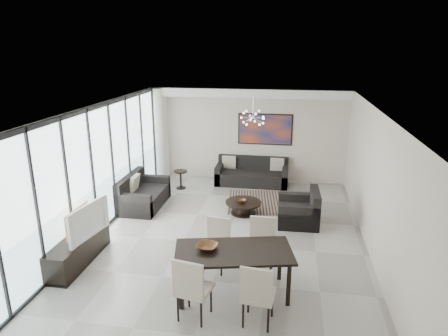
% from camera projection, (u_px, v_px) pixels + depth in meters
% --- Properties ---
extents(room_shell, '(6.00, 9.00, 2.90)m').
position_uv_depth(room_shell, '(248.00, 183.00, 8.16)').
color(room_shell, '#A8A39B').
rests_on(room_shell, ground).
extents(window_wall, '(0.37, 8.95, 2.90)m').
position_uv_depth(window_wall, '(96.00, 173.00, 8.68)').
color(window_wall, silver).
rests_on(window_wall, floor).
extents(soffit, '(5.98, 0.40, 0.26)m').
position_uv_depth(soffit, '(249.00, 93.00, 11.89)').
color(soffit, white).
rests_on(soffit, room_shell).
extents(painting, '(1.68, 0.04, 0.98)m').
position_uv_depth(painting, '(265.00, 129.00, 12.30)').
color(painting, '#B94719').
rests_on(painting, room_shell).
extents(chandelier, '(0.66, 0.66, 0.71)m').
position_uv_depth(chandelier, '(253.00, 118.00, 10.27)').
color(chandelier, silver).
rests_on(chandelier, room_shell).
extents(rug, '(2.52, 2.05, 0.01)m').
position_uv_depth(rug, '(271.00, 202.00, 10.97)').
color(rug, black).
rests_on(rug, floor).
extents(coffee_table, '(0.92, 0.92, 0.32)m').
position_uv_depth(coffee_table, '(243.00, 207.00, 10.20)').
color(coffee_table, black).
rests_on(coffee_table, floor).
extents(bowl_coffee, '(0.28, 0.28, 0.08)m').
position_uv_depth(bowl_coffee, '(242.00, 201.00, 10.10)').
color(bowl_coffee, brown).
rests_on(bowl_coffee, coffee_table).
extents(sofa_main, '(2.21, 0.90, 0.80)m').
position_uv_depth(sofa_main, '(252.00, 175.00, 12.39)').
color(sofa_main, black).
rests_on(sofa_main, floor).
extents(loveseat, '(0.96, 1.70, 0.85)m').
position_uv_depth(loveseat, '(142.00, 196.00, 10.65)').
color(loveseat, black).
rests_on(loveseat, floor).
extents(armchair, '(0.99, 1.04, 0.85)m').
position_uv_depth(armchair, '(300.00, 212.00, 9.61)').
color(armchair, black).
rests_on(armchair, floor).
extents(side_table, '(0.40, 0.40, 0.55)m').
position_uv_depth(side_table, '(181.00, 177.00, 11.94)').
color(side_table, black).
rests_on(side_table, floor).
extents(tv_console, '(0.50, 1.78, 0.56)m').
position_uv_depth(tv_console, '(78.00, 250.00, 7.88)').
color(tv_console, black).
rests_on(tv_console, floor).
extents(television, '(0.34, 1.19, 0.68)m').
position_uv_depth(television, '(84.00, 220.00, 7.73)').
color(television, gray).
rests_on(television, tv_console).
extents(dining_table, '(2.15, 1.40, 0.82)m').
position_uv_depth(dining_table, '(234.00, 255.00, 6.76)').
color(dining_table, black).
rests_on(dining_table, floor).
extents(dining_chair_sw, '(0.59, 0.59, 1.09)m').
position_uv_depth(dining_chair_sw, '(191.00, 286.00, 6.09)').
color(dining_chair_sw, beige).
rests_on(dining_chair_sw, floor).
extents(dining_chair_se, '(0.54, 0.54, 1.07)m').
position_uv_depth(dining_chair_se, '(257.00, 292.00, 5.96)').
color(dining_chair_se, beige).
rests_on(dining_chair_se, floor).
extents(dining_chair_nw, '(0.53, 0.53, 1.00)m').
position_uv_depth(dining_chair_nw, '(217.00, 240.00, 7.63)').
color(dining_chair_nw, beige).
rests_on(dining_chair_nw, floor).
extents(dining_chair_ne, '(0.50, 0.50, 1.07)m').
position_uv_depth(dining_chair_ne, '(262.00, 241.00, 7.49)').
color(dining_chair_ne, beige).
rests_on(dining_chair_ne, floor).
extents(bowl_dining, '(0.41, 0.41, 0.09)m').
position_uv_depth(bowl_dining, '(207.00, 247.00, 6.77)').
color(bowl_dining, brown).
rests_on(bowl_dining, dining_table).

